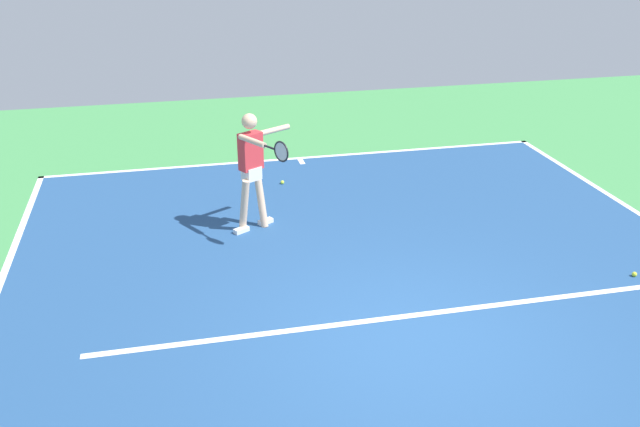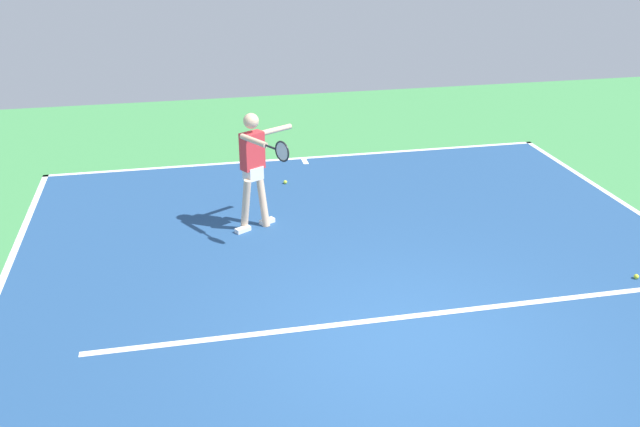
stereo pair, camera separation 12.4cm
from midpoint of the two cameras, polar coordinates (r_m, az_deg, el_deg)
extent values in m
plane|color=#428E4C|center=(8.18, 7.51, -10.12)|extent=(22.83, 22.83, 0.00)
cube|color=navy|center=(8.17, 7.51, -10.10)|extent=(9.64, 12.92, 0.00)
cube|color=white|center=(13.77, -1.12, 4.51)|extent=(9.64, 0.10, 0.01)
cube|color=white|center=(8.55, 6.48, -8.40)|extent=(7.23, 0.10, 0.01)
cube|color=white|center=(13.58, -0.96, 4.24)|extent=(0.10, 0.30, 0.01)
cylinder|color=beige|center=(10.73, -4.33, 1.13)|extent=(0.22, 0.28, 0.85)
cube|color=white|center=(10.93, -3.96, -0.63)|extent=(0.26, 0.21, 0.07)
cylinder|color=beige|center=(10.56, -5.68, 0.68)|extent=(0.22, 0.28, 0.85)
cube|color=white|center=(10.68, -5.92, -1.31)|extent=(0.26, 0.21, 0.07)
cube|color=white|center=(10.47, -5.09, 3.31)|extent=(0.31, 0.30, 0.20)
cube|color=red|center=(10.36, -5.16, 5.07)|extent=(0.38, 0.33, 0.56)
sphere|color=beige|center=(10.23, -5.25, 7.46)|extent=(0.23, 0.23, 0.23)
cylinder|color=beige|center=(10.55, -3.25, 6.77)|extent=(0.52, 0.35, 0.08)
cylinder|color=beige|center=(9.97, -5.03, 5.89)|extent=(0.35, 0.52, 0.08)
cylinder|color=black|center=(9.68, -3.63, 5.38)|extent=(0.14, 0.21, 0.03)
torus|color=black|center=(9.50, -2.71, 5.03)|extent=(0.17, 0.27, 0.29)
cylinder|color=silver|center=(9.50, -2.71, 5.03)|extent=(0.13, 0.22, 0.25)
sphere|color=#C6E53D|center=(12.47, -2.54, 2.56)|extent=(0.07, 0.07, 0.07)
sphere|color=#CCE033|center=(10.23, 24.52, -4.66)|extent=(0.07, 0.07, 0.07)
camera|label=1|loc=(0.06, -89.61, 0.17)|focal=39.59mm
camera|label=2|loc=(0.06, 90.39, -0.17)|focal=39.59mm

